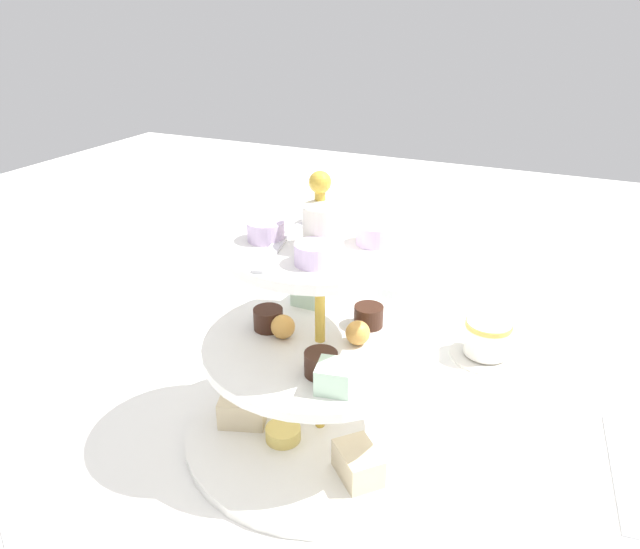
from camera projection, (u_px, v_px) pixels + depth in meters
ground_plane at (320, 433)px, 0.63m from camera, size 2.40×2.40×0.00m
tiered_serving_stand at (320, 362)px, 0.59m from camera, size 0.28×0.28×0.28m
water_glass_short_left at (393, 304)px, 0.82m from camera, size 0.06×0.06×0.07m
teacup_with_saucer at (487, 340)px, 0.75m from camera, size 0.09×0.09×0.05m
butter_knife_left at (10, 530)px, 0.51m from camera, size 0.10×0.15×0.00m
butter_knife_right at (619, 469)px, 0.58m from camera, size 0.17×0.03×0.00m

